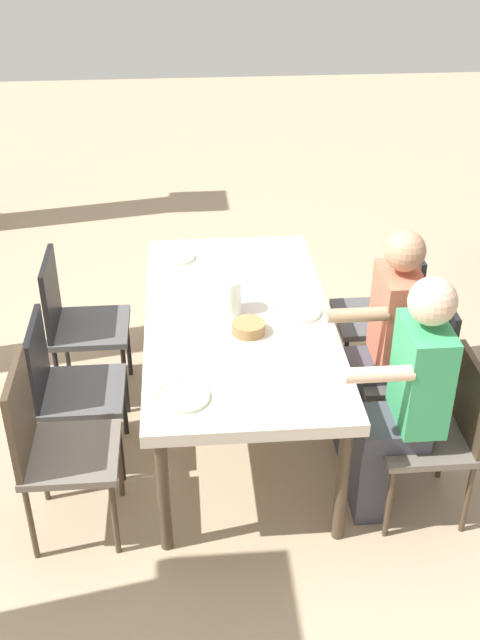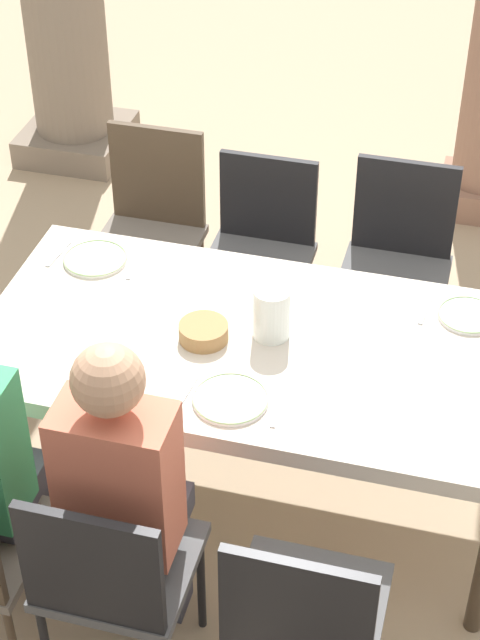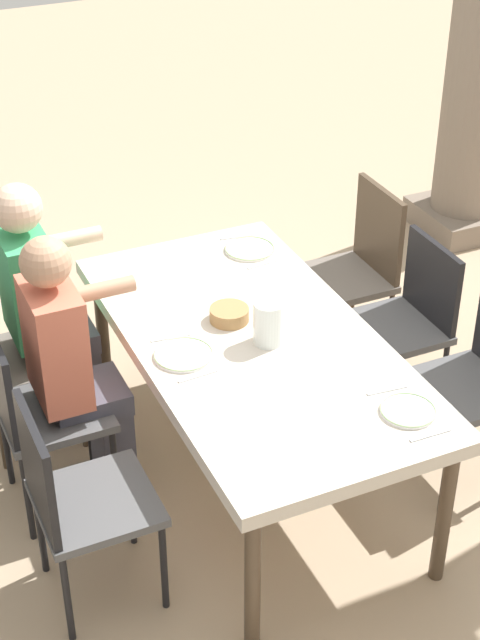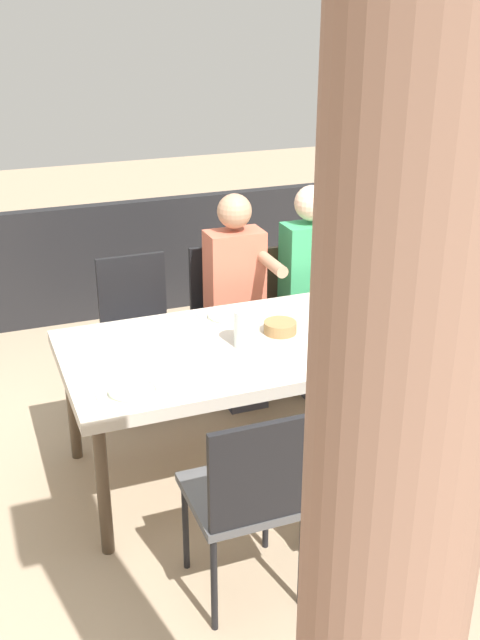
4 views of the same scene
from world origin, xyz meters
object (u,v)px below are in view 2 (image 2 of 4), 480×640
at_px(dining_table, 255,354).
at_px(plate_0, 95,259).
at_px(plate_2, 468,315).
at_px(chair_mid_north, 261,245).
at_px(chair_east_south, 303,618).
at_px(diner_man_white, 127,492).
at_px(chair_west_north, 151,222).
at_px(chair_mid_south, 111,573).
at_px(water_pitcher, 271,315).
at_px(plate_1, 231,399).
at_px(chair_east_north, 397,257).
at_px(bread_basket, 204,332).

bearing_deg(dining_table, plate_0, 156.49).
relative_size(dining_table, plate_2, 8.91).
xyz_separation_m(chair_mid_north, chair_east_south, (0.58, -1.82, 0.03)).
relative_size(chair_east_south, plate_2, 4.27).
bearing_deg(plate_2, chair_mid_north, 146.49).
bearing_deg(dining_table, diner_man_white, -105.88).
bearing_deg(chair_east_south, chair_west_north, 120.37).
bearing_deg(plate_0, diner_man_white, -64.48).
bearing_deg(chair_west_north, dining_table, -52.74).
height_order(dining_table, chair_mid_south, chair_mid_south).
bearing_deg(chair_mid_north, water_pitcher, -73.90).
bearing_deg(plate_1, water_pitcher, 83.13).
relative_size(chair_east_north, bread_basket, 5.44).
xyz_separation_m(chair_east_north, chair_east_south, (0.00, -1.82, -0.01)).
height_order(chair_west_north, chair_east_south, chair_west_north).
bearing_deg(chair_east_south, chair_mid_south, 179.78).
distance_m(chair_mid_north, bread_basket, 0.99).
height_order(chair_mid_north, water_pitcher, water_pitcher).
bearing_deg(chair_mid_south, water_pitcher, 75.33).
relative_size(plate_1, plate_2, 1.15).
relative_size(dining_table, plate_1, 7.76).
relative_size(plate_1, bread_basket, 1.44).
height_order(chair_east_north, plate_0, chair_east_north).
bearing_deg(bread_basket, diner_man_white, -92.91).
height_order(plate_0, plate_1, same).
relative_size(chair_west_north, chair_east_north, 1.01).
height_order(diner_man_white, plate_0, diner_man_white).
height_order(plate_2, bread_basket, bread_basket).
height_order(chair_mid_south, plate_2, chair_mid_south).
relative_size(plate_0, plate_2, 1.13).
bearing_deg(plate_1, chair_mid_south, -109.19).
distance_m(chair_west_north, plate_2, 1.53).
distance_m(diner_man_white, water_pitcher, 0.82).
xyz_separation_m(chair_mid_south, bread_basket, (0.03, 0.87, 0.24)).
xyz_separation_m(diner_man_white, bread_basket, (0.04, 0.69, 0.08)).
bearing_deg(bread_basket, plate_2, 22.23).
xyz_separation_m(dining_table, diner_man_white, (-0.21, -0.73, 0.01)).
xyz_separation_m(plate_2, bread_basket, (-0.86, -0.35, 0.02)).
relative_size(dining_table, water_pitcher, 9.97).
relative_size(chair_west_north, chair_mid_north, 1.08).
height_order(chair_east_north, water_pitcher, water_pitcher).
xyz_separation_m(chair_east_north, plate_1, (-0.37, -1.23, 0.21)).
xyz_separation_m(chair_mid_north, bread_basket, (0.03, -0.95, 0.27)).
bearing_deg(plate_1, chair_west_north, 119.54).
height_order(plate_1, plate_2, same).
xyz_separation_m(chair_east_south, water_pitcher, (-0.33, 0.96, 0.30)).
bearing_deg(dining_table, plate_2, 24.49).
xyz_separation_m(chair_west_north, plate_2, (1.39, -0.60, 0.22)).
bearing_deg(diner_man_white, dining_table, 74.12).
bearing_deg(plate_1, chair_east_north, 73.15).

